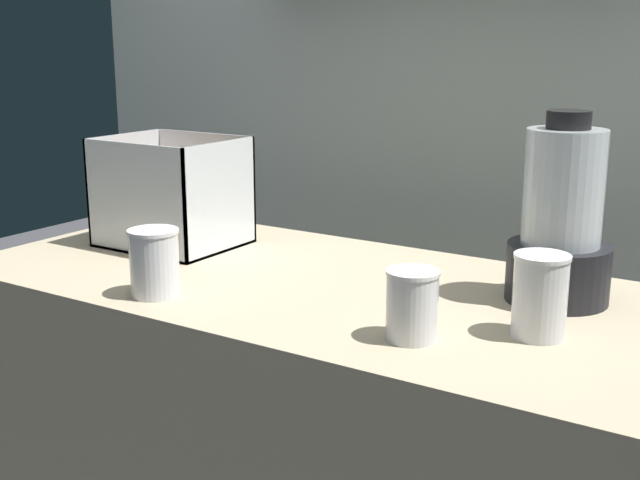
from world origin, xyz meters
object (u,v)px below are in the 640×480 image
at_px(blender_pitcher, 561,226).
at_px(juice_cup_orange_middle, 540,300).
at_px(juice_cup_pomegranate_far_left, 155,267).
at_px(juice_cup_beet_left, 412,310).
at_px(carrot_display_bin, 172,210).

distance_m(blender_pitcher, juice_cup_orange_middle, 0.21).
bearing_deg(juice_cup_pomegranate_far_left, blender_pitcher, 30.33).
bearing_deg(juice_cup_beet_left, juice_cup_orange_middle, 35.98).
relative_size(blender_pitcher, juice_cup_beet_left, 3.02).
bearing_deg(juice_cup_beet_left, juice_cup_pomegranate_far_left, -174.07).
bearing_deg(carrot_display_bin, blender_pitcher, 4.26).
distance_m(carrot_display_bin, juice_cup_orange_middle, 0.87).
distance_m(carrot_display_bin, blender_pitcher, 0.83).
bearing_deg(juice_cup_pomegranate_far_left, juice_cup_beet_left, 5.93).
xyz_separation_m(carrot_display_bin, juice_cup_orange_middle, (0.86, -0.13, -0.02)).
relative_size(carrot_display_bin, blender_pitcher, 0.86).
bearing_deg(juice_cup_orange_middle, juice_cup_beet_left, -144.02).
height_order(blender_pitcher, juice_cup_beet_left, blender_pitcher).
height_order(blender_pitcher, juice_cup_orange_middle, blender_pitcher).
relative_size(juice_cup_beet_left, juice_cup_orange_middle, 0.83).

